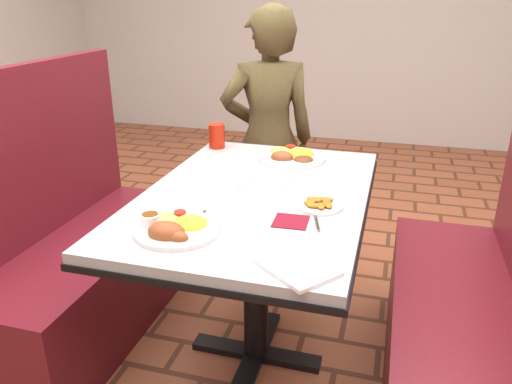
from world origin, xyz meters
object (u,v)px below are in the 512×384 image
plantain_plate (319,204)px  red_tumbler (217,136)px  dining_table (256,216)px  booth_bench_right (469,323)px  diner_person (268,140)px  near_dinner_plate (175,224)px  far_dinner_plate (292,154)px  booth_bench_left (82,262)px

plantain_plate → red_tumbler: (-0.58, 0.57, 0.05)m
dining_table → red_tumbler: (-0.34, 0.50, 0.15)m
booth_bench_right → diner_person: diner_person is taller
near_dinner_plate → red_tumbler: 0.91m
far_dinner_plate → red_tumbler: size_ratio=2.59×
booth_bench_left → far_dinner_plate: bearing=26.4°
booth_bench_left → booth_bench_right: bearing=0.0°
plantain_plate → dining_table: bearing=163.4°
diner_person → dining_table: bearing=79.0°
booth_bench_right → far_dinner_plate: booth_bench_right is taller
far_dinner_plate → red_tumbler: bearing=168.2°
diner_person → plantain_plate: size_ratio=8.45×
booth_bench_right → diner_person: (-0.98, 0.88, 0.37)m
diner_person → near_dinner_plate: diner_person is taller
dining_table → plantain_plate: (0.25, -0.07, 0.11)m
diner_person → near_dinner_plate: bearing=68.9°
near_dinner_plate → plantain_plate: (0.39, 0.32, -0.02)m
booth_bench_left → red_tumbler: booth_bench_left is taller
dining_table → diner_person: bearing=101.9°
red_tumbler → booth_bench_right: bearing=-23.7°
near_dinner_plate → plantain_plate: near_dinner_plate is taller
near_dinner_plate → booth_bench_right: bearing=22.4°
dining_table → plantain_plate: bearing=-16.6°
booth_bench_right → red_tumbler: 1.33m
dining_table → booth_bench_left: (-0.80, 0.00, -0.32)m
far_dinner_plate → plantain_plate: size_ratio=1.78×
booth_bench_left → near_dinner_plate: bearing=-30.9°
diner_person → near_dinner_plate: size_ratio=5.28×
dining_table → booth_bench_right: size_ratio=1.01×
plantain_plate → red_tumbler: red_tumbler is taller
diner_person → booth_bench_right: bearing=115.5°
dining_table → far_dinner_plate: far_dinner_plate is taller
dining_table → diner_person: size_ratio=0.87×
booth_bench_left → red_tumbler: bearing=47.1°
diner_person → red_tumbler: (-0.15, -0.38, 0.11)m
near_dinner_plate → red_tumbler: (-0.19, 0.89, 0.03)m
dining_table → near_dinner_plate: bearing=-110.5°
dining_table → booth_bench_right: (0.80, 0.00, -0.32)m
far_dinner_plate → plantain_plate: (0.20, -0.49, -0.02)m
diner_person → far_dinner_plate: diner_person is taller
red_tumbler → plantain_plate: bearing=-44.5°
plantain_plate → booth_bench_right: bearing=7.5°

